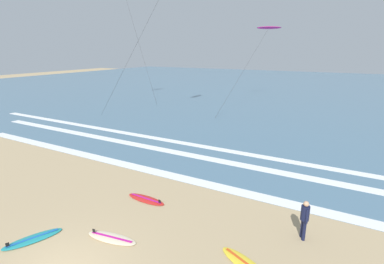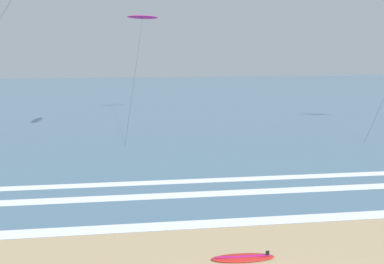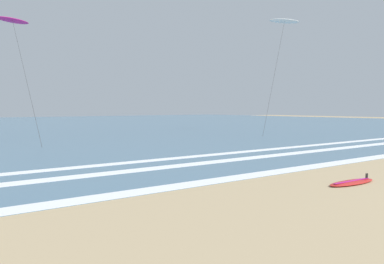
{
  "view_description": "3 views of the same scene",
  "coord_description": "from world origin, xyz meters",
  "px_view_note": "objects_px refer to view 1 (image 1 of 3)",
  "views": [
    {
      "loc": [
        7.32,
        -4.45,
        7.02
      ],
      "look_at": [
        -1.34,
        11.36,
        1.83
      ],
      "focal_mm": 26.87,
      "sensor_mm": 36.0,
      "label": 1
    },
    {
      "loc": [
        -3.96,
        -7.08,
        6.75
      ],
      "look_at": [
        -1.43,
        11.83,
        3.01
      ],
      "focal_mm": 39.71,
      "sensor_mm": 36.0,
      "label": 2
    },
    {
      "loc": [
        -12.22,
        -1.54,
        2.4
      ],
      "look_at": [
        -2.32,
        11.41,
        1.39
      ],
      "focal_mm": 37.96,
      "sensor_mm": 36.0,
      "label": 3
    }
  ],
  "objects_px": {
    "surfer_background_far": "(305,217)",
    "surfboard_foreground_flat": "(112,238)",
    "surfboard_near_water": "(33,239)",
    "kite_magenta_low_near": "(269,28)",
    "surfboard_right_spare": "(146,199)",
    "surfboard_left_pile": "(245,264)"
  },
  "relations": [
    {
      "from": "surfer_background_far",
      "to": "surfboard_right_spare",
      "type": "bearing_deg",
      "value": -175.61
    },
    {
      "from": "surfer_background_far",
      "to": "surfboard_foreground_flat",
      "type": "xyz_separation_m",
      "value": [
        -6.43,
        -3.57,
        -0.91
      ]
    },
    {
      "from": "surfboard_near_water",
      "to": "surfboard_left_pile",
      "type": "xyz_separation_m",
      "value": [
        7.57,
        2.63,
        0.0
      ]
    },
    {
      "from": "surfboard_near_water",
      "to": "surfboard_left_pile",
      "type": "bearing_deg",
      "value": 19.16
    },
    {
      "from": "surfboard_left_pile",
      "to": "kite_magenta_low_near",
      "type": "xyz_separation_m",
      "value": [
        -8.09,
        32.13,
        9.67
      ]
    },
    {
      "from": "surfer_background_far",
      "to": "kite_magenta_low_near",
      "type": "distance_m",
      "value": 32.41
    },
    {
      "from": "surfboard_foreground_flat",
      "to": "surfboard_right_spare",
      "type": "bearing_deg",
      "value": 102.5
    },
    {
      "from": "surfboard_near_water",
      "to": "kite_magenta_low_near",
      "type": "distance_m",
      "value": 36.08
    },
    {
      "from": "surfboard_near_water",
      "to": "surfboard_right_spare",
      "type": "distance_m",
      "value": 4.92
    },
    {
      "from": "surfboard_foreground_flat",
      "to": "kite_magenta_low_near",
      "type": "height_order",
      "value": "kite_magenta_low_near"
    },
    {
      "from": "kite_magenta_low_near",
      "to": "surfboard_left_pile",
      "type": "bearing_deg",
      "value": -75.86
    },
    {
      "from": "surfboard_right_spare",
      "to": "surfboard_foreground_flat",
      "type": "bearing_deg",
      "value": -77.5
    },
    {
      "from": "surfboard_near_water",
      "to": "surfboard_right_spare",
      "type": "height_order",
      "value": "same"
    },
    {
      "from": "surfboard_near_water",
      "to": "surfboard_right_spare",
      "type": "xyz_separation_m",
      "value": [
        1.94,
        4.52,
        0.0
      ]
    },
    {
      "from": "surfer_background_far",
      "to": "surfboard_right_spare",
      "type": "height_order",
      "value": "surfer_background_far"
    },
    {
      "from": "surfboard_left_pile",
      "to": "surfboard_foreground_flat",
      "type": "distance_m",
      "value": 5.09
    },
    {
      "from": "surfboard_near_water",
      "to": "surfboard_foreground_flat",
      "type": "height_order",
      "value": "same"
    },
    {
      "from": "surfboard_left_pile",
      "to": "surfboard_foreground_flat",
      "type": "bearing_deg",
      "value": -167.03
    },
    {
      "from": "surfer_background_far",
      "to": "kite_magenta_low_near",
      "type": "height_order",
      "value": "kite_magenta_low_near"
    },
    {
      "from": "surfer_background_far",
      "to": "surfboard_near_water",
      "type": "xyz_separation_m",
      "value": [
        -9.04,
        -5.06,
        -0.91
      ]
    },
    {
      "from": "surfboard_left_pile",
      "to": "kite_magenta_low_near",
      "type": "height_order",
      "value": "kite_magenta_low_near"
    },
    {
      "from": "surfboard_near_water",
      "to": "kite_magenta_low_near",
      "type": "bearing_deg",
      "value": 90.86
    }
  ]
}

